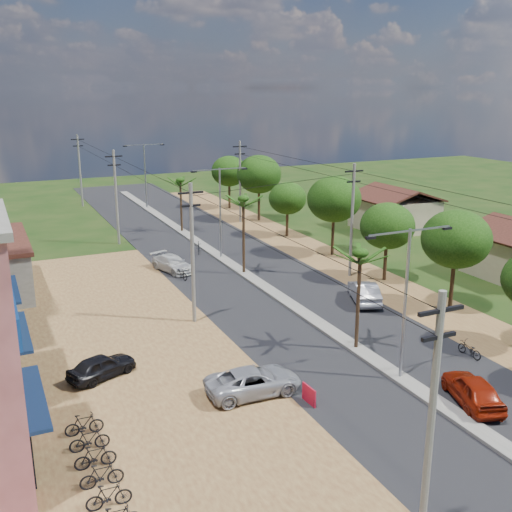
{
  "coord_description": "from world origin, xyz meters",
  "views": [
    {
      "loc": [
        -18.53,
        -22.3,
        14.53
      ],
      "look_at": [
        -1.3,
        14.86,
        3.0
      ],
      "focal_mm": 42.0,
      "sensor_mm": 36.0,
      "label": 1
    }
  ],
  "objects_px": {
    "car_red_near": "(473,390)",
    "moto_rider_east": "(469,350)",
    "roadside_sign": "(309,395)",
    "parked_scooter_row": "(98,466)",
    "car_white_far": "(172,264)",
    "car_parked_dark": "(102,367)",
    "car_silver_mid": "(364,292)",
    "car_parked_silver": "(253,382)"
  },
  "relations": [
    {
      "from": "car_parked_silver",
      "to": "roadside_sign",
      "type": "xyz_separation_m",
      "value": [
        2.0,
        -1.97,
        -0.21
      ]
    },
    {
      "from": "car_silver_mid",
      "to": "roadside_sign",
      "type": "height_order",
      "value": "car_silver_mid"
    },
    {
      "from": "car_silver_mid",
      "to": "car_parked_silver",
      "type": "height_order",
      "value": "car_silver_mid"
    },
    {
      "from": "car_red_near",
      "to": "parked_scooter_row",
      "type": "xyz_separation_m",
      "value": [
        -17.18,
        1.82,
        -0.21
      ]
    },
    {
      "from": "car_parked_dark",
      "to": "parked_scooter_row",
      "type": "xyz_separation_m",
      "value": [
        -1.74,
        -8.29,
        -0.12
      ]
    },
    {
      "from": "car_silver_mid",
      "to": "parked_scooter_row",
      "type": "bearing_deg",
      "value": 52.41
    },
    {
      "from": "roadside_sign",
      "to": "car_parked_dark",
      "type": "bearing_deg",
      "value": 137.91
    },
    {
      "from": "car_parked_dark",
      "to": "car_red_near",
      "type": "bearing_deg",
      "value": -146.04
    },
    {
      "from": "car_white_far",
      "to": "car_parked_silver",
      "type": "relative_size",
      "value": 0.93
    },
    {
      "from": "car_red_near",
      "to": "parked_scooter_row",
      "type": "distance_m",
      "value": 17.28
    },
    {
      "from": "car_silver_mid",
      "to": "roadside_sign",
      "type": "relative_size",
      "value": 4.01
    },
    {
      "from": "car_parked_dark",
      "to": "roadside_sign",
      "type": "bearing_deg",
      "value": -152.01
    },
    {
      "from": "car_silver_mid",
      "to": "car_white_far",
      "type": "distance_m",
      "value": 16.17
    },
    {
      "from": "moto_rider_east",
      "to": "car_silver_mid",
      "type": "bearing_deg",
      "value": -91.2
    },
    {
      "from": "car_white_far",
      "to": "roadside_sign",
      "type": "height_order",
      "value": "car_white_far"
    },
    {
      "from": "car_white_far",
      "to": "car_parked_dark",
      "type": "bearing_deg",
      "value": -134.83
    },
    {
      "from": "car_red_near",
      "to": "parked_scooter_row",
      "type": "relative_size",
      "value": 0.59
    },
    {
      "from": "roadside_sign",
      "to": "parked_scooter_row",
      "type": "relative_size",
      "value": 0.16
    },
    {
      "from": "car_parked_silver",
      "to": "moto_rider_east",
      "type": "relative_size",
      "value": 2.88
    },
    {
      "from": "car_parked_silver",
      "to": "car_parked_dark",
      "type": "xyz_separation_m",
      "value": [
        -6.4,
        4.88,
        -0.04
      ]
    },
    {
      "from": "car_parked_dark",
      "to": "parked_scooter_row",
      "type": "height_order",
      "value": "car_parked_dark"
    },
    {
      "from": "car_silver_mid",
      "to": "car_parked_silver",
      "type": "bearing_deg",
      "value": 56.78
    },
    {
      "from": "parked_scooter_row",
      "to": "car_white_far",
      "type": "bearing_deg",
      "value": 66.75
    },
    {
      "from": "car_white_far",
      "to": "roadside_sign",
      "type": "xyz_separation_m",
      "value": [
        -0.5,
        -23.32,
        -0.19
      ]
    },
    {
      "from": "car_red_near",
      "to": "moto_rider_east",
      "type": "relative_size",
      "value": 2.51
    },
    {
      "from": "car_parked_dark",
      "to": "car_parked_silver",
      "type": "bearing_deg",
      "value": -150.13
    },
    {
      "from": "car_parked_silver",
      "to": "moto_rider_east",
      "type": "distance_m",
      "value": 12.76
    },
    {
      "from": "roadside_sign",
      "to": "car_parked_silver",
      "type": "bearing_deg",
      "value": 132.51
    },
    {
      "from": "car_silver_mid",
      "to": "car_parked_dark",
      "type": "distance_m",
      "value": 19.28
    },
    {
      "from": "car_red_near",
      "to": "car_white_far",
      "type": "relative_size",
      "value": 0.94
    },
    {
      "from": "car_red_near",
      "to": "roadside_sign",
      "type": "xyz_separation_m",
      "value": [
        -7.04,
        3.27,
        -0.25
      ]
    },
    {
      "from": "car_red_near",
      "to": "car_silver_mid",
      "type": "distance_m",
      "value": 14.3
    },
    {
      "from": "car_white_far",
      "to": "car_parked_silver",
      "type": "height_order",
      "value": "car_parked_silver"
    },
    {
      "from": "car_white_far",
      "to": "moto_rider_east",
      "type": "height_order",
      "value": "car_white_far"
    },
    {
      "from": "car_red_near",
      "to": "roadside_sign",
      "type": "distance_m",
      "value": 7.77
    },
    {
      "from": "car_parked_dark",
      "to": "parked_scooter_row",
      "type": "bearing_deg",
      "value": 145.35
    },
    {
      "from": "car_parked_dark",
      "to": "roadside_sign",
      "type": "xyz_separation_m",
      "value": [
        8.4,
        -6.85,
        -0.16
      ]
    },
    {
      "from": "car_red_near",
      "to": "car_parked_silver",
      "type": "relative_size",
      "value": 0.87
    },
    {
      "from": "car_white_far",
      "to": "car_parked_silver",
      "type": "xyz_separation_m",
      "value": [
        -2.5,
        -21.35,
        0.02
      ]
    },
    {
      "from": "car_parked_dark",
      "to": "parked_scooter_row",
      "type": "distance_m",
      "value": 8.47
    },
    {
      "from": "car_red_near",
      "to": "car_parked_silver",
      "type": "distance_m",
      "value": 10.45
    },
    {
      "from": "car_red_near",
      "to": "car_parked_dark",
      "type": "relative_size",
      "value": 1.14
    }
  ]
}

